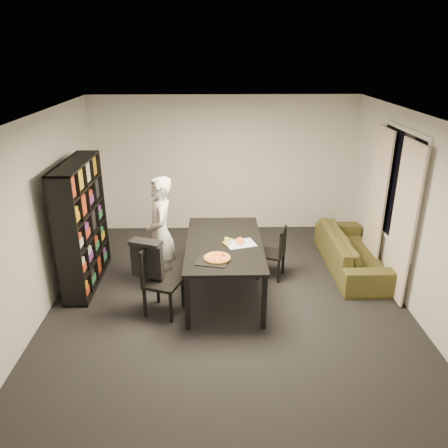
{
  "coord_description": "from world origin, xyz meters",
  "views": [
    {
      "loc": [
        -0.19,
        -5.42,
        3.39
      ],
      "look_at": [
        -0.06,
        0.34,
        1.05
      ],
      "focal_mm": 35.0,
      "sensor_mm": 36.0,
      "label": 1
    }
  ],
  "objects_px": {
    "chair_right": "(276,250)",
    "pepperoni_pizza": "(217,258)",
    "person": "(161,233)",
    "sofa": "(353,251)",
    "dining_table": "(224,247)",
    "bookshelf": "(82,225)",
    "chair_left": "(157,276)",
    "baking_tray": "(212,261)"
  },
  "relations": [
    {
      "from": "chair_right",
      "to": "pepperoni_pizza",
      "type": "distance_m",
      "value": 1.39
    },
    {
      "from": "person",
      "to": "sofa",
      "type": "bearing_deg",
      "value": 89.57
    },
    {
      "from": "chair_right",
      "to": "sofa",
      "type": "distance_m",
      "value": 1.34
    },
    {
      "from": "dining_table",
      "to": "sofa",
      "type": "xyz_separation_m",
      "value": [
        2.12,
        0.73,
        -0.44
      ]
    },
    {
      "from": "chair_right",
      "to": "bookshelf",
      "type": "bearing_deg",
      "value": -68.1
    },
    {
      "from": "chair_left",
      "to": "chair_right",
      "type": "height_order",
      "value": "chair_left"
    },
    {
      "from": "baking_tray",
      "to": "pepperoni_pizza",
      "type": "bearing_deg",
      "value": 37.72
    },
    {
      "from": "chair_left",
      "to": "chair_right",
      "type": "xyz_separation_m",
      "value": [
        1.74,
        0.92,
        -0.07
      ]
    },
    {
      "from": "bookshelf",
      "to": "person",
      "type": "relative_size",
      "value": 1.11
    },
    {
      "from": "sofa",
      "to": "chair_right",
      "type": "bearing_deg",
      "value": 102.69
    },
    {
      "from": "bookshelf",
      "to": "baking_tray",
      "type": "distance_m",
      "value": 2.16
    },
    {
      "from": "baking_tray",
      "to": "pepperoni_pizza",
      "type": "relative_size",
      "value": 1.14
    },
    {
      "from": "chair_left",
      "to": "person",
      "type": "height_order",
      "value": "person"
    },
    {
      "from": "dining_table",
      "to": "baking_tray",
      "type": "xyz_separation_m",
      "value": [
        -0.17,
        -0.59,
        0.08
      ]
    },
    {
      "from": "dining_table",
      "to": "baking_tray",
      "type": "bearing_deg",
      "value": -105.87
    },
    {
      "from": "chair_left",
      "to": "person",
      "type": "relative_size",
      "value": 0.56
    },
    {
      "from": "pepperoni_pizza",
      "to": "sofa",
      "type": "bearing_deg",
      "value": 29.78
    },
    {
      "from": "dining_table",
      "to": "bookshelf",
      "type": "bearing_deg",
      "value": 170.31
    },
    {
      "from": "sofa",
      "to": "chair_left",
      "type": "bearing_deg",
      "value": 111.75
    },
    {
      "from": "dining_table",
      "to": "baking_tray",
      "type": "distance_m",
      "value": 0.62
    },
    {
      "from": "bookshelf",
      "to": "person",
      "type": "bearing_deg",
      "value": -5.94
    },
    {
      "from": "person",
      "to": "pepperoni_pizza",
      "type": "distance_m",
      "value": 1.14
    },
    {
      "from": "chair_right",
      "to": "pepperoni_pizza",
      "type": "xyz_separation_m",
      "value": [
        -0.92,
        -0.98,
        0.36
      ]
    },
    {
      "from": "bookshelf",
      "to": "baking_tray",
      "type": "height_order",
      "value": "bookshelf"
    },
    {
      "from": "dining_table",
      "to": "person",
      "type": "distance_m",
      "value": 0.97
    },
    {
      "from": "person",
      "to": "bookshelf",
      "type": "bearing_deg",
      "value": -105.53
    },
    {
      "from": "dining_table",
      "to": "chair_right",
      "type": "bearing_deg",
      "value": 27.96
    },
    {
      "from": "bookshelf",
      "to": "chair_left",
      "type": "bearing_deg",
      "value": -35.46
    },
    {
      "from": "dining_table",
      "to": "chair_left",
      "type": "bearing_deg",
      "value": -152.19
    },
    {
      "from": "dining_table",
      "to": "person",
      "type": "bearing_deg",
      "value": 165.71
    },
    {
      "from": "chair_left",
      "to": "chair_right",
      "type": "bearing_deg",
      "value": -42.1
    },
    {
      "from": "baking_tray",
      "to": "bookshelf",
      "type": "bearing_deg",
      "value": 153.71
    },
    {
      "from": "pepperoni_pizza",
      "to": "sofa",
      "type": "distance_m",
      "value": 2.62
    },
    {
      "from": "chair_left",
      "to": "chair_right",
      "type": "distance_m",
      "value": 1.96
    },
    {
      "from": "chair_left",
      "to": "baking_tray",
      "type": "height_order",
      "value": "chair_left"
    },
    {
      "from": "sofa",
      "to": "bookshelf",
      "type": "bearing_deg",
      "value": 95.0
    },
    {
      "from": "baking_tray",
      "to": "person",
      "type": "bearing_deg",
      "value": 132.41
    },
    {
      "from": "person",
      "to": "baking_tray",
      "type": "distance_m",
      "value": 1.13
    },
    {
      "from": "chair_left",
      "to": "bookshelf",
      "type": "bearing_deg",
      "value": 74.56
    },
    {
      "from": "bookshelf",
      "to": "chair_left",
      "type": "xyz_separation_m",
      "value": [
        1.18,
        -0.84,
        -0.4
      ]
    },
    {
      "from": "chair_left",
      "to": "sofa",
      "type": "relative_size",
      "value": 0.47
    },
    {
      "from": "dining_table",
      "to": "pepperoni_pizza",
      "type": "height_order",
      "value": "pepperoni_pizza"
    }
  ]
}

